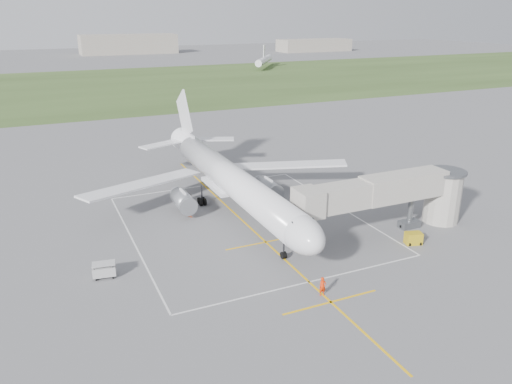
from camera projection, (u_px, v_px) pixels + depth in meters
name	position (u px, v px, depth m)	size (l,w,h in m)	color
ground	(234.00, 212.00, 66.46)	(700.00, 700.00, 0.00)	#59595C
grass_strip	(98.00, 87.00, 177.89)	(700.00, 120.00, 0.02)	#354A20
apron_markings	(251.00, 229.00, 61.47)	(28.20, 60.00, 0.01)	#EFAF0E
airliner	(231.00, 180.00, 65.61)	(38.93, 46.75, 13.52)	silver
jet_bridge	(398.00, 194.00, 59.37)	(23.40, 5.00, 7.20)	gray
gpu_unit	(413.00, 238.00, 57.24)	(2.12, 1.73, 1.39)	#B79916
baggage_cart	(104.00, 270.00, 49.96)	(2.42, 1.68, 1.56)	#B5B5B5
ramp_worker_nose	(323.00, 286.00, 46.69)	(0.68, 0.45, 1.88)	red
ramp_worker_wing	(190.00, 210.00, 64.80)	(0.90, 0.70, 1.86)	#DD4C06
distant_hangars	(35.00, 49.00, 285.76)	(345.00, 49.00, 12.00)	gray
distant_aircraft	(97.00, 69.00, 200.45)	(171.85, 48.63, 8.85)	silver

